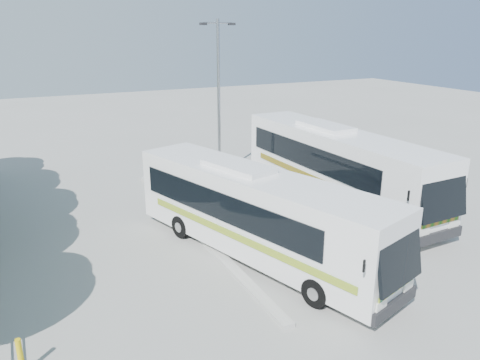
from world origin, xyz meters
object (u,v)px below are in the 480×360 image
lamppost (219,92)px  bollard (20,357)px  coach_main (256,212)px  coach_adjacent (337,164)px

lamppost → bollard: bearing=-136.0°
coach_main → coach_adjacent: bearing=11.9°
coach_main → coach_adjacent: coach_adjacent is taller
coach_main → bollard: size_ratio=11.60×
coach_adjacent → bollard: (-14.80, -6.76, -1.44)m
lamppost → coach_adjacent: bearing=-68.5°
lamppost → bollard: lamppost is taller
lamppost → bollard: 18.13m
coach_main → lamppost: lamppost is taller
bollard → coach_adjacent: bearing=24.6°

